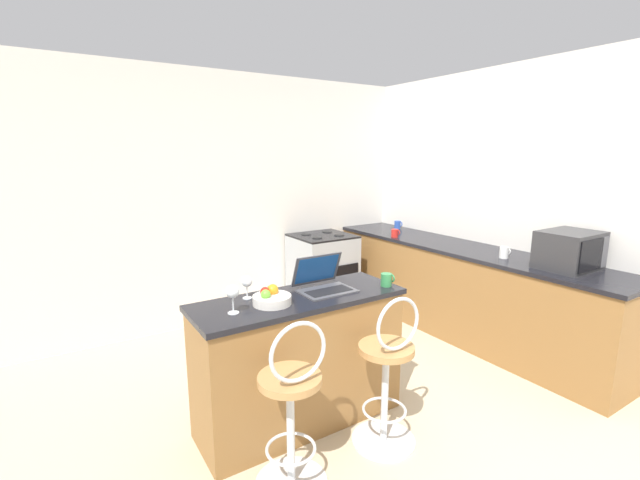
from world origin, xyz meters
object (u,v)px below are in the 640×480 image
object	(u,v)px
laptop	(323,281)
fruit_bowl	(271,298)
mug_white	(504,252)
wine_glass_tall	(247,282)
wine_glass_short	(233,293)
bar_stool_far	(387,376)
mug_red	(395,233)
mug_blue	(398,225)
bar_stool_near	(292,411)
mug_green	(387,280)
stove_range	(323,273)
microwave	(570,250)

from	to	relation	value
laptop	fruit_bowl	bearing A→B (deg)	-170.71
mug_white	wine_glass_tall	xyz separation A→B (m)	(-2.32, 0.22, 0.06)
mug_white	wine_glass_short	bearing A→B (deg)	179.39
laptop	wine_glass_tall	bearing A→B (deg)	167.95
bar_stool_far	mug_red	xyz separation A→B (m)	(1.54, 1.64, 0.47)
mug_blue	wine_glass_tall	distance (m)	2.90
mug_blue	wine_glass_short	world-z (taller)	wine_glass_short
wine_glass_short	wine_glass_tall	size ratio (longest dim) A/B	1.15
bar_stool_near	mug_red	bearing A→B (deg)	36.72
mug_green	fruit_bowl	bearing A→B (deg)	173.04
bar_stool_far	wine_glass_tall	world-z (taller)	wine_glass_tall
mug_blue	mug_white	world-z (taller)	same
wine_glass_short	mug_green	world-z (taller)	wine_glass_short
laptop	wine_glass_short	size ratio (longest dim) A/B	2.12
fruit_bowl	stove_range	bearing A→B (deg)	49.12
wine_glass_short	stove_range	bearing A→B (deg)	44.97
wine_glass_tall	mug_red	bearing A→B (deg)	24.92
mug_blue	bar_stool_near	bearing A→B (deg)	-142.06
mug_blue	mug_green	distance (m)	2.33
wine_glass_short	mug_green	bearing A→B (deg)	-4.26
wine_glass_tall	stove_range	bearing A→B (deg)	44.47
mug_blue	bar_stool_far	bearing A→B (deg)	-133.65
wine_glass_tall	mug_green	world-z (taller)	wine_glass_tall
microwave	bar_stool_near	bearing A→B (deg)	178.17
microwave	wine_glass_short	world-z (taller)	microwave
bar_stool_near	laptop	xyz separation A→B (m)	(0.53, 0.53, 0.49)
mug_red	mug_green	distance (m)	1.79
fruit_bowl	mug_white	bearing A→B (deg)	-1.22
laptop	mug_red	size ratio (longest dim) A/B	3.81
bar_stool_far	microwave	size ratio (longest dim) A/B	2.12
bar_stool_near	fruit_bowl	world-z (taller)	fruit_bowl
stove_range	wine_glass_tall	distance (m)	2.26
mug_green	mug_white	bearing A→B (deg)	2.22
wine_glass_short	mug_red	distance (m)	2.63
mug_white	laptop	bearing A→B (deg)	176.36
bar_stool_far	mug_green	size ratio (longest dim) A/B	10.43
laptop	microwave	xyz separation A→B (m)	(1.93, -0.61, 0.09)
bar_stool_near	mug_blue	distance (m)	3.31
wine_glass_short	wine_glass_tall	bearing A→B (deg)	49.23
bar_stool_near	mug_white	bearing A→B (deg)	9.92
microwave	mug_white	bearing A→B (deg)	102.82
wine_glass_short	fruit_bowl	bearing A→B (deg)	4.74
mug_white	fruit_bowl	bearing A→B (deg)	178.78
mug_blue	mug_red	world-z (taller)	mug_blue
bar_stool_near	mug_white	xyz separation A→B (m)	(2.35, 0.41, 0.48)
mug_white	mug_red	xyz separation A→B (m)	(-0.16, 1.23, -0.01)
mug_green	mug_blue	bearing A→B (deg)	45.44
stove_range	mug_white	world-z (taller)	mug_white
laptop	mug_green	size ratio (longest dim) A/B	3.80
bar_stool_near	mug_green	distance (m)	1.12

